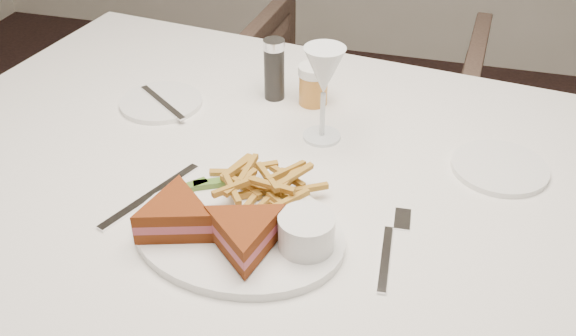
% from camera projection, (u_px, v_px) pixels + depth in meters
% --- Properties ---
extents(table, '(1.55, 1.14, 0.75)m').
position_uv_depth(table, '(295.00, 327.00, 1.28)').
color(table, silver).
rests_on(table, ground).
extents(chair_far, '(0.73, 0.68, 0.71)m').
position_uv_depth(chair_far, '(354.00, 122.00, 1.97)').
color(chair_far, '#48362C').
rests_on(chair_far, ground).
extents(table_setting, '(0.80, 0.60, 0.18)m').
position_uv_depth(table_setting, '(265.00, 175.00, 1.00)').
color(table_setting, white).
rests_on(table_setting, table).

